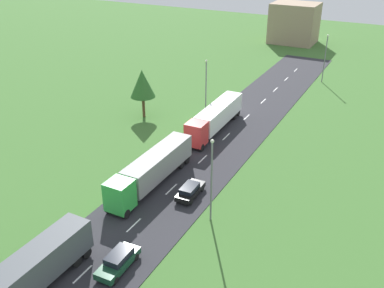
{
  "coord_description": "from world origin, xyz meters",
  "views": [
    {
      "loc": [
        21.0,
        -1.68,
        26.19
      ],
      "look_at": [
        -0.47,
        39.47,
        2.96
      ],
      "focal_mm": 40.88,
      "sensor_mm": 36.0,
      "label": 1
    }
  ],
  "objects_px": {
    "truck_third": "(215,117)",
    "lamppost_third": "(206,84)",
    "truck_lead": "(24,277)",
    "lamppost_fourth": "(325,56)",
    "lamppost_second": "(211,177)",
    "truck_second": "(152,169)",
    "distant_building": "(294,23)",
    "car_third": "(118,261)",
    "tree_maple": "(142,84)",
    "car_fourth": "(190,190)"
  },
  "relations": [
    {
      "from": "truck_third",
      "to": "lamppost_third",
      "type": "height_order",
      "value": "lamppost_third"
    },
    {
      "from": "truck_lead",
      "to": "lamppost_fourth",
      "type": "distance_m",
      "value": 64.67
    },
    {
      "from": "lamppost_second",
      "to": "lamppost_third",
      "type": "xyz_separation_m",
      "value": [
        -12.71,
        24.99,
        -0.27
      ]
    },
    {
      "from": "lamppost_third",
      "to": "truck_second",
      "type": "bearing_deg",
      "value": -79.44
    },
    {
      "from": "truck_third",
      "to": "distant_building",
      "type": "relative_size",
      "value": 1.35
    },
    {
      "from": "truck_second",
      "to": "car_third",
      "type": "xyz_separation_m",
      "value": [
        4.62,
        -12.68,
        -1.26
      ]
    },
    {
      "from": "car_third",
      "to": "tree_maple",
      "type": "distance_m",
      "value": 33.5
    },
    {
      "from": "truck_second",
      "to": "car_fourth",
      "type": "bearing_deg",
      "value": -1.07
    },
    {
      "from": "truck_third",
      "to": "lamppost_second",
      "type": "height_order",
      "value": "lamppost_second"
    },
    {
      "from": "truck_lead",
      "to": "distant_building",
      "type": "bearing_deg",
      "value": 93.16
    },
    {
      "from": "truck_lead",
      "to": "lamppost_fourth",
      "type": "relative_size",
      "value": 1.51
    },
    {
      "from": "truck_lead",
      "to": "tree_maple",
      "type": "height_order",
      "value": "tree_maple"
    },
    {
      "from": "lamppost_third",
      "to": "distant_building",
      "type": "xyz_separation_m",
      "value": [
        -0.74,
        51.13,
        0.11
      ]
    },
    {
      "from": "car_third",
      "to": "distant_building",
      "type": "height_order",
      "value": "distant_building"
    },
    {
      "from": "truck_third",
      "to": "car_fourth",
      "type": "height_order",
      "value": "truck_third"
    },
    {
      "from": "truck_second",
      "to": "lamppost_third",
      "type": "relative_size",
      "value": 1.7
    },
    {
      "from": "truck_second",
      "to": "lamppost_fourth",
      "type": "xyz_separation_m",
      "value": [
        8.68,
        45.5,
        2.79
      ]
    },
    {
      "from": "tree_maple",
      "to": "truck_second",
      "type": "bearing_deg",
      "value": -54.16
    },
    {
      "from": "truck_lead",
      "to": "lamppost_fourth",
      "type": "xyz_separation_m",
      "value": [
        8.48,
        64.05,
        2.81
      ]
    },
    {
      "from": "truck_third",
      "to": "lamppost_fourth",
      "type": "xyz_separation_m",
      "value": [
        8.63,
        28.88,
        2.81
      ]
    },
    {
      "from": "distant_building",
      "to": "lamppost_fourth",
      "type": "bearing_deg",
      "value": -64.03
    },
    {
      "from": "truck_third",
      "to": "lamppost_second",
      "type": "relative_size",
      "value": 1.65
    },
    {
      "from": "lamppost_fourth",
      "to": "distant_building",
      "type": "bearing_deg",
      "value": 115.97
    },
    {
      "from": "truck_lead",
      "to": "truck_third",
      "type": "height_order",
      "value": "truck_third"
    },
    {
      "from": "lamppost_third",
      "to": "tree_maple",
      "type": "height_order",
      "value": "lamppost_third"
    },
    {
      "from": "truck_second",
      "to": "lamppost_fourth",
      "type": "relative_size",
      "value": 1.61
    },
    {
      "from": "truck_lead",
      "to": "car_third",
      "type": "relative_size",
      "value": 2.91
    },
    {
      "from": "truck_lead",
      "to": "car_fourth",
      "type": "distance_m",
      "value": 19.08
    },
    {
      "from": "truck_second",
      "to": "tree_maple",
      "type": "bearing_deg",
      "value": 125.84
    },
    {
      "from": "lamppost_second",
      "to": "lamppost_third",
      "type": "relative_size",
      "value": 1.06
    },
    {
      "from": "truck_second",
      "to": "car_third",
      "type": "distance_m",
      "value": 13.55
    },
    {
      "from": "distant_building",
      "to": "car_third",
      "type": "bearing_deg",
      "value": -83.7
    },
    {
      "from": "car_third",
      "to": "lamppost_second",
      "type": "distance_m",
      "value": 11.42
    },
    {
      "from": "lamppost_second",
      "to": "truck_second",
      "type": "bearing_deg",
      "value": 162.06
    },
    {
      "from": "lamppost_second",
      "to": "distant_building",
      "type": "bearing_deg",
      "value": 100.02
    },
    {
      "from": "truck_third",
      "to": "lamppost_fourth",
      "type": "relative_size",
      "value": 1.66
    },
    {
      "from": "car_fourth",
      "to": "lamppost_second",
      "type": "height_order",
      "value": "lamppost_second"
    },
    {
      "from": "tree_maple",
      "to": "distant_building",
      "type": "distance_m",
      "value": 57.53
    },
    {
      "from": "car_fourth",
      "to": "tree_maple",
      "type": "distance_m",
      "value": 23.68
    },
    {
      "from": "truck_second",
      "to": "lamppost_fourth",
      "type": "bearing_deg",
      "value": 79.2
    },
    {
      "from": "tree_maple",
      "to": "distant_building",
      "type": "xyz_separation_m",
      "value": [
        6.84,
        57.12,
        -0.5
      ]
    },
    {
      "from": "truck_second",
      "to": "tree_maple",
      "type": "height_order",
      "value": "tree_maple"
    },
    {
      "from": "lamppost_third",
      "to": "lamppost_fourth",
      "type": "height_order",
      "value": "lamppost_fourth"
    },
    {
      "from": "truck_second",
      "to": "car_third",
      "type": "bearing_deg",
      "value": -69.99
    },
    {
      "from": "truck_third",
      "to": "lamppost_third",
      "type": "distance_m",
      "value": 7.45
    },
    {
      "from": "car_fourth",
      "to": "lamppost_second",
      "type": "xyz_separation_m",
      "value": [
        3.71,
        -2.68,
        4.13
      ]
    },
    {
      "from": "truck_third",
      "to": "car_third",
      "type": "distance_m",
      "value": 29.69
    },
    {
      "from": "car_third",
      "to": "car_fourth",
      "type": "xyz_separation_m",
      "value": [
        0.23,
        12.59,
        -0.05
      ]
    },
    {
      "from": "tree_maple",
      "to": "lamppost_fourth",
      "type": "bearing_deg",
      "value": 55.14
    },
    {
      "from": "truck_third",
      "to": "truck_second",
      "type": "bearing_deg",
      "value": -90.17
    }
  ]
}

